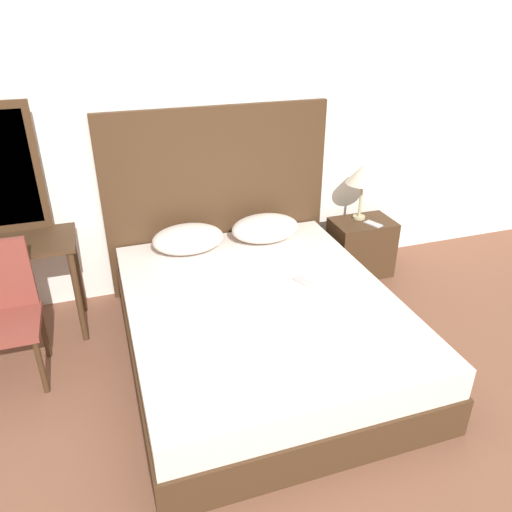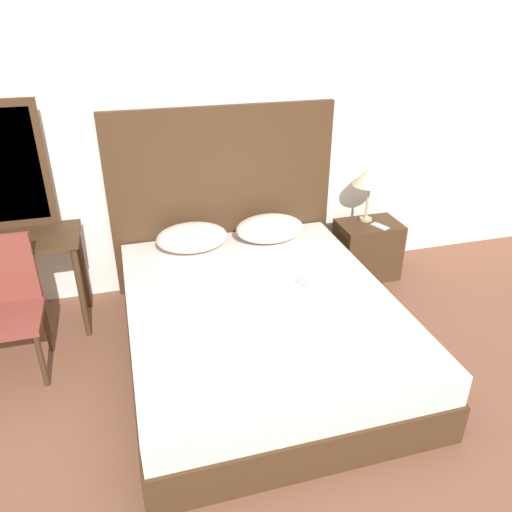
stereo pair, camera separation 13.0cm
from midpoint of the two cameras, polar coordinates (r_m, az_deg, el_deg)
The scene contains 11 objects.
ground_plane at distance 2.77m, azimuth 11.79°, elevation -25.55°, with size 16.00×16.00×0.00m, color brown.
wall_back at distance 3.95m, azimuth -1.84°, elevation 15.36°, with size 10.00×0.06×2.70m.
bed at distance 3.37m, azimuth 1.61°, elevation -8.07°, with size 1.71×2.09×0.46m.
headboard at distance 4.04m, azimuth -2.81°, elevation 6.50°, with size 1.80×0.05×1.47m.
pillow_left at distance 3.82m, azimuth -6.36°, elevation 2.11°, with size 0.54×0.38×0.20m.
pillow_right at distance 3.95m, azimuth 2.52°, elevation 3.17°, with size 0.54×0.38×0.20m.
phone_on_bed at distance 3.41m, azimuth 6.58°, elevation -3.00°, with size 0.12×0.17×0.01m.
nightstand at distance 4.41m, azimuth 13.38°, elevation 0.72°, with size 0.51×0.35×0.49m.
table_lamp at distance 4.23m, azimuth 13.82°, elevation 8.83°, with size 0.29×0.29×0.48m.
phone_on_nightstand at distance 4.26m, azimuth 14.83°, elevation 3.30°, with size 0.12×0.17×0.01m.
vanity_desk at distance 3.78m, azimuth -25.24°, elevation -0.12°, with size 0.93×0.47×0.73m.
Camera 2 is at (-0.86, -1.43, 2.19)m, focal length 35.00 mm.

